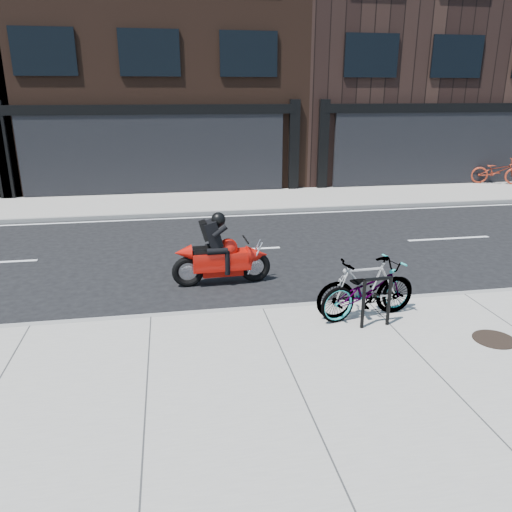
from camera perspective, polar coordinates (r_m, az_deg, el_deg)
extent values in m
plane|color=black|center=(10.97, -1.14, -2.42)|extent=(120.00, 120.00, 0.00)
cube|color=gray|center=(6.59, 5.88, -17.17)|extent=(60.00, 6.00, 0.13)
cube|color=gray|center=(18.36, -4.89, 6.23)|extent=(60.00, 3.50, 0.13)
cube|color=black|center=(24.88, -12.08, 25.70)|extent=(12.00, 10.00, 14.50)
cube|color=black|center=(27.33, 16.41, 22.58)|extent=(12.00, 10.00, 12.50)
cylinder|color=black|center=(8.42, 12.16, -5.41)|extent=(0.06, 0.06, 0.85)
cylinder|color=black|center=(8.63, 14.96, -5.04)|extent=(0.06, 0.06, 0.85)
cylinder|color=black|center=(8.37, 13.79, -2.55)|extent=(0.47, 0.10, 0.06)
imported|color=gray|center=(8.85, 12.71, -3.75)|extent=(1.99, 1.09, 0.99)
imported|color=gray|center=(8.82, 12.44, -3.52)|extent=(1.81, 0.60, 1.07)
torus|color=black|center=(10.64, -0.10, -1.26)|extent=(0.67, 0.17, 0.66)
torus|color=black|center=(10.45, -7.79, -1.79)|extent=(0.67, 0.17, 0.66)
cube|color=#B61008|center=(10.45, -3.99, -0.49)|extent=(1.22, 0.43, 0.38)
cone|color=#B61008|center=(10.56, 0.11, 0.10)|extent=(0.47, 0.46, 0.44)
sphere|color=#B61008|center=(10.39, -3.20, 0.93)|extent=(0.40, 0.40, 0.40)
cube|color=black|center=(10.34, -5.67, 0.66)|extent=(0.56, 0.30, 0.12)
cylinder|color=silver|center=(10.64, -7.05, -1.51)|extent=(0.56, 0.11, 0.09)
cube|color=black|center=(10.26, -4.95, 2.53)|extent=(0.41, 0.38, 0.59)
cube|color=black|center=(10.22, -5.86, 2.91)|extent=(0.25, 0.31, 0.41)
sphere|color=black|center=(10.20, -4.32, 4.21)|extent=(0.29, 0.29, 0.29)
imported|color=maroon|center=(23.79, 25.82, 8.73)|extent=(2.17, 1.43, 1.08)
cylinder|color=black|center=(8.88, 25.57, -8.58)|extent=(0.81, 0.81, 0.02)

